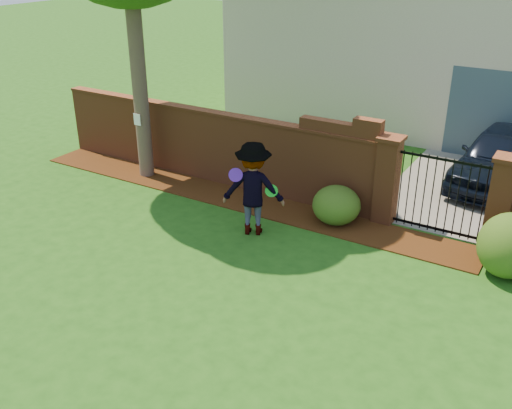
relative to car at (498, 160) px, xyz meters
The scene contains 15 objects.
ground 8.24m from the car, 119.45° to the right, with size 80.00×80.00×0.01m, color #1D4D13.
mulch_bed 6.32m from the car, 142.60° to the right, with size 11.10×1.08×0.03m, color #331909.
brick_wall 6.82m from the car, 152.47° to the right, with size 8.70×0.31×2.16m.
pillar_left 3.56m from the car, 117.47° to the right, with size 0.50×0.50×1.88m.
pillar_right 3.21m from the car, 79.90° to the right, with size 0.50×0.50×1.88m.
iron_gate 3.20m from the car, 99.70° to the right, with size 1.78×0.03×1.60m.
driveway 1.22m from the car, 122.43° to the left, with size 3.20×8.00×0.01m, color slate.
house 6.22m from the car, 122.07° to the left, with size 12.40×6.40×6.30m.
car is the anchor object (origin of this frame).
paper_notice 8.63m from the car, 152.70° to the right, with size 0.20×0.01×0.28m, color white.
shrub_left 4.50m from the car, 123.44° to the right, with size 1.00×1.00×0.82m, color #244C16.
shrub_middle 4.20m from the car, 77.05° to the right, with size 1.08×1.08×1.19m, color #244C16.
man 6.26m from the car, 126.57° to the right, with size 1.24×0.72×1.92m, color gray.
frisbee_purple 6.64m from the car, 126.70° to the right, with size 0.27×0.27×0.03m, color #6020C8.
frisbee_green 5.97m from the car, 124.34° to the right, with size 0.25×0.25×0.02m, color green.
Camera 1 is at (5.75, -6.75, 5.51)m, focal length 40.49 mm.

